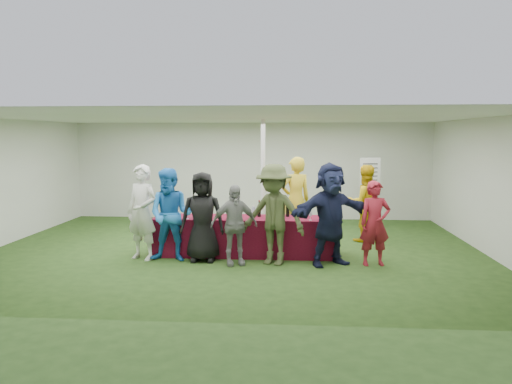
# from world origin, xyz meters

# --- Properties ---
(ground) EXTENTS (60.00, 60.00, 0.00)m
(ground) POSITION_xyz_m (0.00, 0.00, 0.00)
(ground) COLOR #284719
(ground) RESTS_ON ground
(tent) EXTENTS (10.00, 10.00, 10.00)m
(tent) POSITION_xyz_m (0.50, 1.20, 1.35)
(tent) COLOR white
(tent) RESTS_ON ground
(serving_table) EXTENTS (3.60, 0.80, 0.75)m
(serving_table) POSITION_xyz_m (0.26, -0.38, 0.38)
(serving_table) COLOR maroon
(serving_table) RESTS_ON ground
(wine_bottles) EXTENTS (0.63, 0.12, 0.32)m
(wine_bottles) POSITION_xyz_m (0.82, -0.25, 0.87)
(wine_bottles) COLOR black
(wine_bottles) RESTS_ON serving_table
(wine_glasses) EXTENTS (2.75, 0.08, 0.16)m
(wine_glasses) POSITION_xyz_m (-0.27, -0.63, 0.86)
(wine_glasses) COLOR silver
(wine_glasses) RESTS_ON serving_table
(water_bottle) EXTENTS (0.07, 0.07, 0.23)m
(water_bottle) POSITION_xyz_m (0.40, -0.30, 0.85)
(water_bottle) COLOR silver
(water_bottle) RESTS_ON serving_table
(bar_towel) EXTENTS (0.25, 0.18, 0.03)m
(bar_towel) POSITION_xyz_m (1.82, -0.33, 0.77)
(bar_towel) COLOR white
(bar_towel) RESTS_ON serving_table
(dump_bucket) EXTENTS (0.23, 0.23, 0.18)m
(dump_bucket) POSITION_xyz_m (1.82, -0.60, 0.84)
(dump_bucket) COLOR slate
(dump_bucket) RESTS_ON serving_table
(wine_list_sign) EXTENTS (0.50, 0.03, 1.80)m
(wine_list_sign) POSITION_xyz_m (3.08, 2.48, 1.32)
(wine_list_sign) COLOR slate
(wine_list_sign) RESTS_ON ground
(staff_pourer) EXTENTS (0.81, 0.67, 1.89)m
(staff_pourer) POSITION_xyz_m (1.23, 0.86, 0.94)
(staff_pourer) COLOR gold
(staff_pourer) RESTS_ON ground
(staff_back) EXTENTS (0.93, 0.79, 1.70)m
(staff_back) POSITION_xyz_m (2.76, 1.10, 0.85)
(staff_back) COLOR gold
(staff_back) RESTS_ON ground
(customer_0) EXTENTS (0.77, 0.65, 1.80)m
(customer_0) POSITION_xyz_m (-1.66, -0.86, 0.90)
(customer_0) COLOR silver
(customer_0) RESTS_ON ground
(customer_1) EXTENTS (0.90, 0.72, 1.74)m
(customer_1) POSITION_xyz_m (-1.09, -0.95, 0.87)
(customer_1) COLOR blue
(customer_1) RESTS_ON ground
(customer_2) EXTENTS (0.84, 0.56, 1.68)m
(customer_2) POSITION_xyz_m (-0.50, -0.91, 0.84)
(customer_2) COLOR black
(customer_2) RESTS_ON ground
(customer_3) EXTENTS (0.93, 0.62, 1.47)m
(customer_3) POSITION_xyz_m (0.12, -1.14, 0.73)
(customer_3) COLOR gray
(customer_3) RESTS_ON ground
(customer_4) EXTENTS (1.35, 1.06, 1.84)m
(customer_4) POSITION_xyz_m (0.84, -1.06, 0.92)
(customer_4) COLOR #3E4726
(customer_4) RESTS_ON ground
(customer_5) EXTENTS (1.79, 1.29, 1.87)m
(customer_5) POSITION_xyz_m (1.86, -1.03, 0.93)
(customer_5) COLOR #161B38
(customer_5) RESTS_ON ground
(customer_6) EXTENTS (0.62, 0.46, 1.54)m
(customer_6) POSITION_xyz_m (2.66, -0.99, 0.77)
(customer_6) COLOR maroon
(customer_6) RESTS_ON ground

